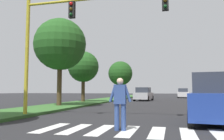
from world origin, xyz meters
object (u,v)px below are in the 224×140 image
object	(u,v)px
tree_far	(83,67)
suv_crossing	(215,99)
tree_mid	(60,45)
sedan_distant	(183,93)
traffic_light_gantry	(70,26)
sedan_midblock	(144,94)
pedestrian_performer	(120,101)
tree_distant	(120,73)

from	to	relation	value
tree_far	suv_crossing	xyz separation A→B (m)	(10.52, -12.36, -2.77)
tree_mid	sedan_distant	distance (m)	28.66
traffic_light_gantry	sedan_midblock	world-z (taller)	traffic_light_gantry
suv_crossing	traffic_light_gantry	bearing A→B (deg)	-177.49
traffic_light_gantry	sedan_distant	bearing A→B (deg)	78.85
pedestrian_performer	suv_crossing	distance (m)	4.41
tree_far	suv_crossing	size ratio (longest dim) A/B	1.08
tree_mid	pedestrian_performer	bearing A→B (deg)	-53.41
tree_mid	traffic_light_gantry	xyz separation A→B (m)	(3.76, -6.47, -0.52)
tree_far	tree_distant	world-z (taller)	tree_distant
tree_far	traffic_light_gantry	size ratio (longest dim) A/B	0.65
traffic_light_gantry	suv_crossing	distance (m)	7.17
sedan_midblock	sedan_distant	size ratio (longest dim) A/B	0.93
tree_mid	sedan_midblock	size ratio (longest dim) A/B	1.60
pedestrian_performer	sedan_distant	size ratio (longest dim) A/B	0.37
tree_distant	traffic_light_gantry	xyz separation A→B (m)	(3.69, -28.38, 0.21)
tree_far	tree_distant	distance (m)	15.75
pedestrian_performer	tree_mid	bearing A→B (deg)	126.59
pedestrian_performer	traffic_light_gantry	bearing A→B (deg)	138.79
tree_mid	sedan_midblock	distance (m)	14.61
tree_mid	tree_distant	world-z (taller)	tree_mid
tree_mid	tree_distant	size ratio (longest dim) A/B	1.12
pedestrian_performer	sedan_midblock	xyz separation A→B (m)	(-1.81, 22.21, -0.16)
tree_far	pedestrian_performer	xyz separation A→B (m)	(7.18, -15.24, -2.77)
tree_far	sedan_distant	size ratio (longest dim) A/B	1.14
traffic_light_gantry	tree_distant	bearing A→B (deg)	97.40
suv_crossing	tree_mid	bearing A→B (deg)	148.41
tree_distant	sedan_midblock	size ratio (longest dim) A/B	1.42
tree_far	sedan_midblock	distance (m)	9.27
sedan_distant	tree_distant	bearing A→B (deg)	-155.94
sedan_distant	sedan_midblock	bearing A→B (deg)	-111.81
traffic_light_gantry	pedestrian_performer	size ratio (longest dim) A/B	4.71
tree_distant	suv_crossing	world-z (taller)	tree_distant
sedan_midblock	tree_far	bearing A→B (deg)	-127.63
tree_distant	tree_mid	bearing A→B (deg)	-90.20
pedestrian_performer	sedan_distant	world-z (taller)	pedestrian_performer
tree_mid	tree_distant	distance (m)	21.92
sedan_midblock	tree_distant	bearing A→B (deg)	118.95
traffic_light_gantry	sedan_midblock	bearing A→B (deg)	86.61
suv_crossing	sedan_midblock	size ratio (longest dim) A/B	1.14
tree_mid	suv_crossing	bearing A→B (deg)	-31.59
tree_distant	sedan_midblock	world-z (taller)	tree_distant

